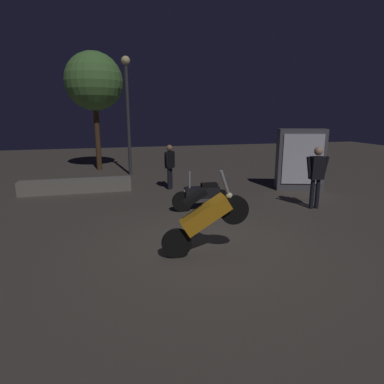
# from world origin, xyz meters

# --- Properties ---
(ground_plane) EXTENTS (40.00, 40.00, 0.00)m
(ground_plane) POSITION_xyz_m (0.00, 0.00, 0.00)
(ground_plane) COLOR #4C443D
(motorcycle_orange_foreground) EXTENTS (1.66, 0.35, 1.63)m
(motorcycle_orange_foreground) POSITION_xyz_m (-0.17, -0.38, 0.74)
(motorcycle_orange_foreground) COLOR black
(motorcycle_orange_foreground) RESTS_ON ground_plane
(motorcycle_black_parked_left) EXTENTS (1.66, 0.34, 1.11)m
(motorcycle_black_parked_left) POSITION_xyz_m (0.60, 2.46, 0.44)
(motorcycle_black_parked_left) COLOR black
(motorcycle_black_parked_left) RESTS_ON ground_plane
(person_rider_beside) EXTENTS (0.67, 0.28, 1.73)m
(person_rider_beside) POSITION_xyz_m (3.71, 1.85, 1.04)
(person_rider_beside) COLOR black
(person_rider_beside) RESTS_ON ground_plane
(person_bystander_far) EXTENTS (0.43, 0.60, 1.56)m
(person_bystander_far) POSITION_xyz_m (0.24, 5.26, 0.92)
(person_bystander_far) COLOR black
(person_bystander_far) RESTS_ON ground_plane
(streetlamp_near) EXTENTS (0.36, 0.36, 4.85)m
(streetlamp_near) POSITION_xyz_m (-0.90, 8.42, 3.09)
(streetlamp_near) COLOR #38383D
(streetlamp_near) RESTS_ON ground_plane
(tree_left_bg) EXTENTS (2.55, 2.55, 5.25)m
(tree_left_bg) POSITION_xyz_m (-2.22, 10.04, 3.95)
(tree_left_bg) COLOR #4C331E
(tree_left_bg) RESTS_ON ground_plane
(kiosk_billboard) EXTENTS (1.68, 0.94, 2.10)m
(kiosk_billboard) POSITION_xyz_m (4.60, 4.05, 1.05)
(kiosk_billboard) COLOR #595960
(kiosk_billboard) RESTS_ON ground_plane
(planter_wall_low) EXTENTS (3.61, 0.50, 0.45)m
(planter_wall_low) POSITION_xyz_m (-2.92, 5.54, 0.23)
(planter_wall_low) COLOR gray
(planter_wall_low) RESTS_ON ground_plane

